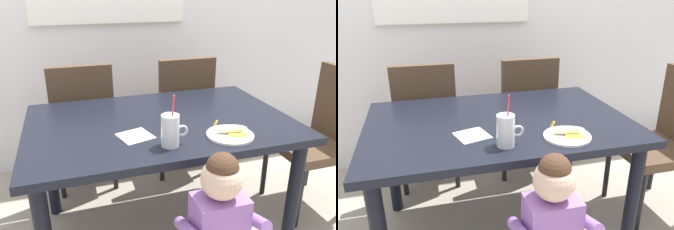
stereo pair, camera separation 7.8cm
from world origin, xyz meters
The scene contains 10 objects.
ground_plane centered at (0.00, 0.00, 0.00)m, with size 24.00×24.00×0.00m, color #9E9384.
dining_table centered at (0.00, 0.00, 0.65)m, with size 1.42×0.94×0.75m.
dining_chair_left centered at (-0.38, 0.66, 0.54)m, with size 0.44×0.44×0.96m.
dining_chair_right centered at (0.36, 0.66, 0.54)m, with size 0.44×0.45×0.96m.
dining_chair_far centered at (1.10, -0.03, 0.54)m, with size 0.44×0.44×0.96m.
toddler_standing centered at (0.07, -0.61, 0.53)m, with size 0.33×0.24×0.84m.
milk_cup centered at (-0.04, -0.32, 0.82)m, with size 0.13×0.08×0.25m.
snack_plate centered at (0.26, -0.31, 0.76)m, with size 0.23×0.23×0.01m, color white.
peeled_banana centered at (0.27, -0.30, 0.78)m, with size 0.18×0.12×0.07m.
paper_napkin centered at (-0.18, -0.17, 0.75)m, with size 0.15×0.15×0.00m, color white.
Camera 1 is at (-0.47, -1.62, 1.43)m, focal length 35.41 mm.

